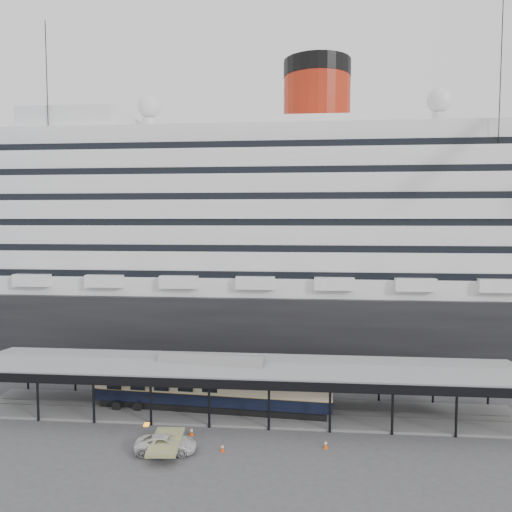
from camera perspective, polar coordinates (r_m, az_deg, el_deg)
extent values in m
plane|color=#3E3E41|center=(49.98, -2.10, -19.52)|extent=(200.00, 200.00, 0.00)
cube|color=black|center=(79.06, 0.91, -6.82)|extent=(130.00, 30.00, 10.00)
cylinder|color=#9E1F0C|center=(79.31, 6.97, 16.76)|extent=(10.00, 10.00, 9.00)
cylinder|color=black|center=(80.62, 7.00, 20.40)|extent=(10.10, 10.10, 2.50)
sphere|color=silver|center=(82.90, -12.10, 16.36)|extent=(3.60, 3.60, 3.60)
sphere|color=silver|center=(81.84, 20.21, 16.36)|extent=(3.60, 3.60, 3.60)
cube|color=slate|center=(54.52, -1.39, -17.31)|extent=(56.00, 8.00, 0.24)
cube|color=slate|center=(53.79, -1.49, -17.43)|extent=(54.00, 0.08, 0.10)
cube|color=slate|center=(55.13, -1.30, -16.88)|extent=(54.00, 0.08, 0.10)
cube|color=black|center=(48.84, -2.04, -14.50)|extent=(56.00, 0.18, 0.90)
cube|color=black|center=(57.37, -0.86, -11.64)|extent=(56.00, 0.18, 0.90)
cube|color=slate|center=(52.87, -1.40, -12.20)|extent=(56.00, 9.00, 0.24)
cylinder|color=black|center=(75.87, -22.46, 6.52)|extent=(0.12, 0.12, 47.21)
cylinder|color=black|center=(70.06, 25.79, 6.64)|extent=(0.12, 0.12, 47.21)
imported|color=silver|center=(46.70, -10.24, -20.37)|extent=(5.47, 2.90, 1.47)
cube|color=black|center=(54.79, -4.99, -16.63)|extent=(23.99, 4.53, 0.79)
cube|color=black|center=(54.44, -5.00, -15.62)|extent=(25.15, 5.07, 1.25)
cube|color=beige|center=(53.99, -5.01, -14.26)|extent=(25.16, 5.11, 1.48)
cube|color=black|center=(53.70, -5.02, -13.28)|extent=(25.15, 5.07, 0.45)
cube|color=#E74B0C|center=(49.74, -7.39, -19.65)|extent=(0.48, 0.48, 0.03)
cone|color=#E74B0C|center=(49.58, -7.39, -19.23)|extent=(0.40, 0.40, 0.79)
cylinder|color=white|center=(49.55, -7.39, -19.15)|extent=(0.25, 0.25, 0.15)
cube|color=#D8420C|center=(46.52, -3.85, -21.39)|extent=(0.48, 0.48, 0.03)
cone|color=#D8420C|center=(46.38, -3.86, -21.00)|extent=(0.40, 0.40, 0.68)
cylinder|color=white|center=(46.35, -3.86, -20.93)|extent=(0.22, 0.22, 0.13)
cube|color=#E1550C|center=(47.37, 7.97, -20.93)|extent=(0.41, 0.41, 0.03)
cone|color=#E1550C|center=(47.21, 7.98, -20.51)|extent=(0.35, 0.35, 0.76)
cylinder|color=white|center=(47.18, 7.98, -20.42)|extent=(0.24, 0.24, 0.15)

